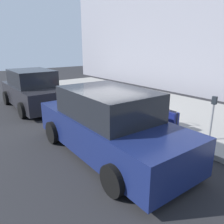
% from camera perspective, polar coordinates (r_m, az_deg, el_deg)
% --- Properties ---
extents(ground_plane, '(40.00, 40.00, 0.00)m').
position_cam_1_polar(ground_plane, '(8.93, -1.54, -0.98)').
color(ground_plane, black).
extents(sidewalk_curb, '(18.00, 5.00, 0.14)m').
position_cam_1_polar(sidewalk_curb, '(10.52, 9.51, 1.96)').
color(sidewalk_curb, gray).
rests_on(sidewalk_curb, ground_plane).
extents(suitcase_navy_0, '(0.37, 0.25, 0.67)m').
position_cam_1_polar(suitcase_navy_0, '(7.18, 15.20, -2.35)').
color(suitcase_navy_0, navy).
rests_on(suitcase_navy_0, sidewalk_curb).
extents(suitcase_red_1, '(0.42, 0.22, 0.91)m').
position_cam_1_polar(suitcase_red_1, '(7.53, 12.77, -1.28)').
color(suitcase_red_1, red).
rests_on(suitcase_red_1, sidewalk_curb).
extents(suitcase_olive_2, '(0.43, 0.24, 0.65)m').
position_cam_1_polar(suitcase_olive_2, '(7.85, 9.91, -0.44)').
color(suitcase_olive_2, '#59601E').
rests_on(suitcase_olive_2, sidewalk_curb).
extents(suitcase_maroon_3, '(0.40, 0.18, 0.97)m').
position_cam_1_polar(suitcase_maroon_3, '(8.17, 7.46, 0.72)').
color(suitcase_maroon_3, maroon).
rests_on(suitcase_maroon_3, sidewalk_curb).
extents(suitcase_black_4, '(0.42, 0.20, 0.57)m').
position_cam_1_polar(suitcase_black_4, '(8.45, 4.50, 0.75)').
color(suitcase_black_4, black).
rests_on(suitcase_black_4, sidewalk_curb).
extents(suitcase_silver_5, '(0.44, 0.28, 0.86)m').
position_cam_1_polar(suitcase_silver_5, '(8.84, 2.46, 1.62)').
color(suitcase_silver_5, '#9EA0A8').
rests_on(suitcase_silver_5, sidewalk_curb).
extents(suitcase_teal_6, '(0.37, 0.21, 0.76)m').
position_cam_1_polar(suitcase_teal_6, '(9.26, 0.95, 2.22)').
color(suitcase_teal_6, '#0F606B').
rests_on(suitcase_teal_6, sidewalk_curb).
extents(fire_hydrant, '(0.39, 0.21, 0.83)m').
position_cam_1_polar(fire_hydrant, '(9.74, -2.06, 4.03)').
color(fire_hydrant, red).
rests_on(fire_hydrant, sidewalk_curb).
extents(bollard_post, '(0.12, 0.12, 0.88)m').
position_cam_1_polar(bollard_post, '(10.22, -5.02, 4.64)').
color(bollard_post, brown).
rests_on(bollard_post, sidewalk_curb).
extents(parking_meter, '(0.12, 0.09, 1.27)m').
position_cam_1_polar(parking_meter, '(6.71, 24.59, -0.01)').
color(parking_meter, slate).
rests_on(parking_meter, sidewalk_curb).
extents(parked_car_navy_0, '(4.78, 2.13, 1.70)m').
position_cam_1_polar(parked_car_navy_0, '(5.65, -1.01, -3.25)').
color(parked_car_navy_0, '#141E4C').
rests_on(parked_car_navy_0, ground_plane).
extents(parked_car_charcoal_1, '(4.26, 2.01, 1.70)m').
position_cam_1_polar(parked_car_charcoal_1, '(10.58, -19.72, 5.29)').
color(parked_car_charcoal_1, black).
rests_on(parked_car_charcoal_1, ground_plane).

